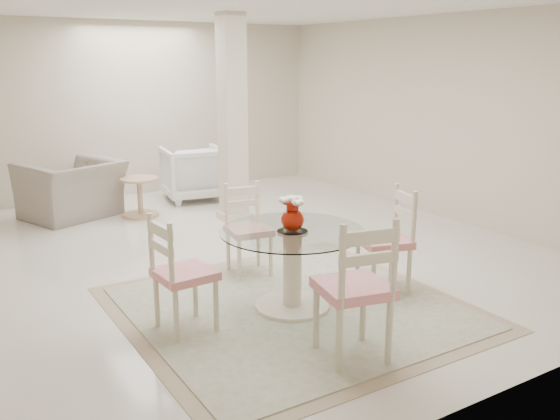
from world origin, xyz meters
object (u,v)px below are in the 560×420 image
dining_table (292,270)px  dining_chair_south (358,280)px  dining_chair_north (247,222)px  dining_chair_east (391,232)px  armchair_white (193,173)px  side_table (140,199)px  column (232,120)px  dining_chair_west (177,266)px  red_vase (293,214)px  recliner_taupe (72,190)px

dining_table → dining_chair_south: dining_chair_south is taller
dining_table → dining_chair_north: 1.03m
dining_table → dining_chair_east: bearing=-6.4°
dining_chair_north → armchair_white: 3.43m
dining_table → side_table: size_ratio=2.29×
column → dining_table: 3.26m
dining_chair_west → side_table: 3.80m
dining_chair_east → dining_chair_south: size_ratio=0.91×
red_vase → recliner_taupe: 4.32m
dining_chair_east → side_table: bearing=-148.9°
column → red_vase: 3.15m
dining_chair_north → column: bearing=74.0°
dining_table → side_table: bearing=91.2°
dining_table → dining_chair_north: bearing=84.1°
dining_chair_north → armchair_white: dining_chair_north is taller
dining_chair_east → armchair_white: bearing=-164.1°
dining_table → red_vase: red_vase is taller
red_vase → armchair_white: 4.46m
dining_chair_north → dining_chair_south: dining_chair_south is taller
recliner_taupe → armchair_white: size_ratio=1.31×
dining_chair_east → dining_chair_west: 2.04m
dining_table → dining_chair_north: size_ratio=1.22×
dining_table → dining_chair_west: dining_chair_west is taller
dining_chair_north → armchair_white: (0.87, 3.32, -0.12)m
dining_chair_east → dining_chair_west: dining_chair_east is taller
dining_chair_west → side_table: (0.94, 3.67, -0.31)m
dining_chair_west → recliner_taupe: (0.13, 4.11, -0.17)m
recliner_taupe → red_vase: bearing=80.2°
column → dining_chair_north: bearing=-113.8°
dining_chair_south → armchair_white: (1.08, 5.35, -0.21)m
recliner_taupe → armchair_white: armchair_white is taller
column → dining_chair_south: size_ratio=2.26×
dining_table → dining_chair_west: 1.04m
armchair_white → side_table: armchair_white is taller
dining_chair_south → armchair_white: bearing=-89.7°
red_vase → dining_chair_south: (-0.11, -1.02, -0.23)m
dining_chair_north → dining_chair_west: dining_chair_west is taller
dining_chair_north → side_table: dining_chair_north is taller
dining_chair_north → armchair_white: bearing=83.3°
dining_table → recliner_taupe: 4.29m
dining_chair_south → column: bearing=-93.5°
dining_chair_east → dining_chair_south: bearing=-35.7°
dining_table → armchair_white: (0.97, 4.33, 0.05)m
column → side_table: (-1.04, 0.80, -1.10)m
red_vase → dining_chair_south: 1.05m
dining_table → dining_chair_north: (0.10, 1.01, 0.17)m
dining_chair_north → dining_table: bearing=-88.0°
dining_chair_west → armchair_white: 4.68m
armchair_white → recliner_taupe: bearing=13.0°
dining_chair_north → dining_chair_east: bearing=-43.2°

